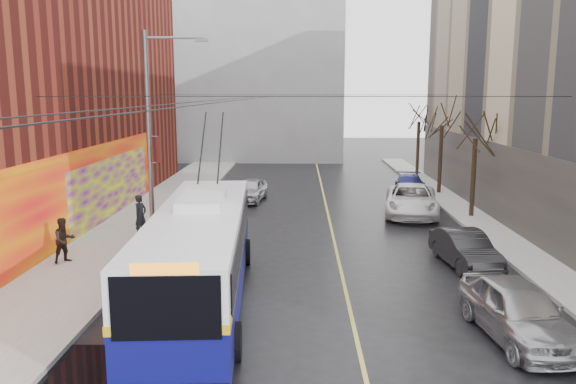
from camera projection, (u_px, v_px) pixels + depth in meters
The scene contains 20 objects.
ground at pixel (301, 357), 14.03m from camera, with size 140.00×140.00×0.00m, color black.
sidewalk_left at pixel (128, 234), 26.00m from camera, with size 4.00×60.00×0.15m, color gray.
sidewalk_right at pixel (497, 236), 25.64m from camera, with size 2.00×60.00×0.15m, color gray.
lane_line at pixel (331, 226), 27.78m from camera, with size 0.12×50.00×0.01m, color #BFB74C.
building_far at pixel (242, 68), 56.88m from camera, with size 20.50×12.10×18.00m.
streetlight_pole at pixel (153, 134), 23.16m from camera, with size 2.65×0.60×9.00m.
catenary_wires at pixel (249, 99), 27.54m from camera, with size 18.00×60.00×0.22m.
tree_near at pixel (476, 123), 28.73m from camera, with size 3.20×3.20×6.40m.
tree_mid at pixel (442, 113), 35.57m from camera, with size 3.20×3.20×6.68m.
tree_far at pixel (419, 111), 42.48m from camera, with size 3.20×3.20×6.57m.
puddle at pixel (85, 378), 13.01m from camera, with size 2.11×3.42×0.01m, color black.
pigeons_flying at pixel (243, 86), 22.66m from camera, with size 4.63×2.86×1.57m.
trolleybus at pixel (200, 253), 17.42m from camera, with size 3.40×12.28×5.76m.
parked_car_a at pixel (518, 311), 14.97m from camera, with size 1.86×4.62×1.57m, color #9FA0A3.
parked_car_b at pixel (465, 249), 21.27m from camera, with size 1.44×4.13×1.36m, color black.
parked_car_c at pixel (411, 200), 30.25m from camera, with size 2.72×5.89×1.64m, color white.
parked_car_d at pixel (410, 186), 35.89m from camera, with size 1.85×4.56×1.32m, color navy.
following_car at pixel (250, 190), 34.19m from camera, with size 1.64×4.09×1.39m, color #ABABB0.
pedestrian_a at pixel (141, 215), 25.20m from camera, with size 0.68×0.45×1.87m, color black.
pedestrian_b at pixel (64, 240), 21.27m from camera, with size 0.84×0.65×1.72m, color black.
Camera 1 is at (-0.04, -13.10, 6.52)m, focal length 35.00 mm.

